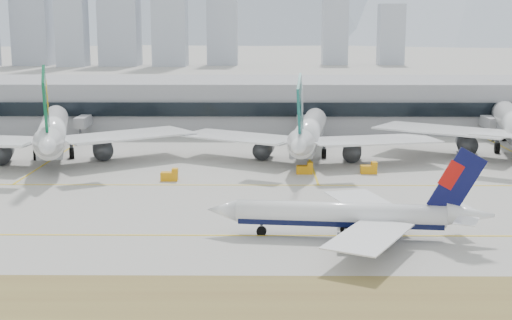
{
  "coord_description": "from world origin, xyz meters",
  "views": [
    {
      "loc": [
        6.68,
        -110.85,
        32.11
      ],
      "look_at": [
        5.56,
        18.0,
        7.5
      ],
      "focal_mm": 50.0,
      "sensor_mm": 36.0,
      "label": 1
    }
  ],
  "objects_px": {
    "widebody_eva": "(53,133)",
    "terminal": "(241,103)",
    "taxiing_airliner": "(350,216)",
    "widebody_cathay": "(308,134)"
  },
  "relations": [
    {
      "from": "widebody_eva",
      "to": "terminal",
      "type": "bearing_deg",
      "value": -51.06
    },
    {
      "from": "taxiing_airliner",
      "to": "widebody_cathay",
      "type": "height_order",
      "value": "widebody_cathay"
    },
    {
      "from": "widebody_eva",
      "to": "terminal",
      "type": "distance_m",
      "value": 72.28
    },
    {
      "from": "widebody_eva",
      "to": "terminal",
      "type": "xyz_separation_m",
      "value": [
        43.45,
        57.75,
        1.02
      ]
    },
    {
      "from": "widebody_cathay",
      "to": "terminal",
      "type": "distance_m",
      "value": 58.32
    },
    {
      "from": "taxiing_airliner",
      "to": "widebody_eva",
      "type": "xyz_separation_m",
      "value": [
        -63.56,
        63.21,
        2.96
      ]
    },
    {
      "from": "widebody_eva",
      "to": "terminal",
      "type": "relative_size",
      "value": 0.24
    },
    {
      "from": "widebody_cathay",
      "to": "terminal",
      "type": "relative_size",
      "value": 0.22
    },
    {
      "from": "widebody_eva",
      "to": "widebody_cathay",
      "type": "relative_size",
      "value": 1.06
    },
    {
      "from": "taxiing_airliner",
      "to": "terminal",
      "type": "bearing_deg",
      "value": -74.35
    }
  ]
}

